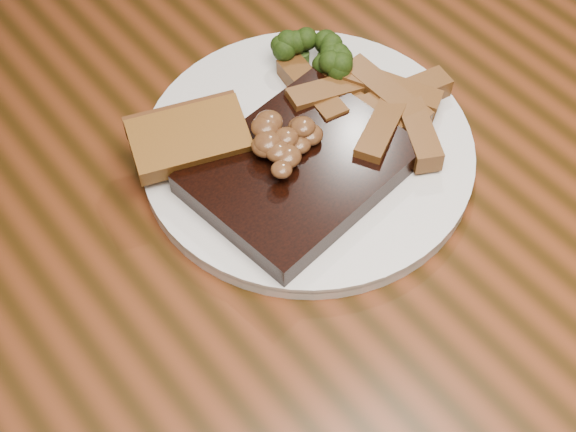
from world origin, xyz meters
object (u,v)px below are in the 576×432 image
object	(u,v)px
dining_table	(276,299)
plate	(308,152)
potato_wedges	(372,106)
chair_far	(5,33)
garlic_bread	(191,153)
steak	(300,170)

from	to	relation	value
dining_table	plate	size ratio (longest dim) A/B	5.23
dining_table	potato_wedges	size ratio (longest dim) A/B	12.91
chair_far	garlic_bread	size ratio (longest dim) A/B	8.37
dining_table	steak	distance (m)	0.14
steak	potato_wedges	distance (m)	0.10
dining_table	steak	xyz separation A→B (m)	(0.06, 0.04, 0.12)
dining_table	plate	bearing A→B (deg)	34.67
steak	potato_wedges	size ratio (longest dim) A/B	1.47
chair_far	garlic_bread	xyz separation A→B (m)	(-0.03, -0.61, 0.31)
chair_far	plate	distance (m)	0.73
chair_far	steak	world-z (taller)	chair_far
dining_table	potato_wedges	xyz separation A→B (m)	(0.16, 0.05, 0.12)
dining_table	chair_far	bearing A→B (deg)	88.01
plate	garlic_bread	size ratio (longest dim) A/B	3.01
steak	potato_wedges	bearing A→B (deg)	2.66
garlic_bread	potato_wedges	bearing A→B (deg)	-0.20
chair_far	steak	xyz separation A→B (m)	(0.03, -0.69, 0.31)
plate	steak	size ratio (longest dim) A/B	1.69
plate	steak	distance (m)	0.04
plate	potato_wedges	world-z (taller)	potato_wedges
dining_table	garlic_bread	size ratio (longest dim) A/B	15.73
dining_table	garlic_bread	bearing A→B (deg)	92.97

